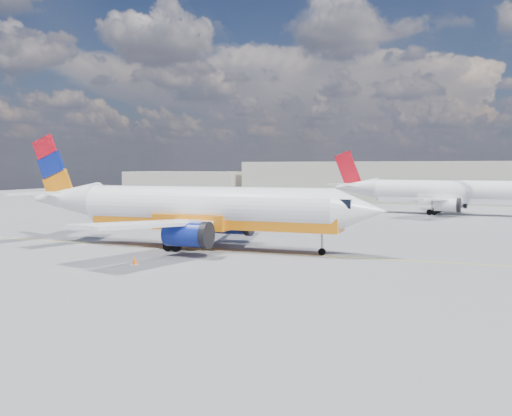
% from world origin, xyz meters
% --- Properties ---
extents(ground, '(240.00, 240.00, 0.00)m').
position_xyz_m(ground, '(0.00, 0.00, 0.00)').
color(ground, slate).
rests_on(ground, ground).
extents(taxi_line, '(70.00, 0.15, 0.01)m').
position_xyz_m(taxi_line, '(0.00, 3.00, 0.01)').
color(taxi_line, yellow).
rests_on(taxi_line, ground).
extents(terminal_main, '(70.00, 14.00, 8.00)m').
position_xyz_m(terminal_main, '(5.00, 75.00, 4.00)').
color(terminal_main, '#B3AC9A').
rests_on(terminal_main, ground).
extents(terminal_annex, '(26.00, 10.00, 6.00)m').
position_xyz_m(terminal_annex, '(-45.00, 72.00, 3.00)').
color(terminal_annex, '#B3AC9A').
rests_on(terminal_annex, ground).
extents(main_jet, '(32.83, 26.00, 9.96)m').
position_xyz_m(main_jet, '(-7.71, 3.25, 3.32)').
color(main_jet, white).
rests_on(main_jet, ground).
extents(second_jet, '(31.47, 24.81, 9.54)m').
position_xyz_m(second_jet, '(9.72, 47.82, 3.18)').
color(second_jet, white).
rests_on(second_jet, ground).
extents(traffic_cone, '(0.44, 0.44, 0.61)m').
position_xyz_m(traffic_cone, '(-7.94, -5.66, 0.30)').
color(traffic_cone, white).
rests_on(traffic_cone, ground).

